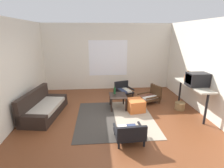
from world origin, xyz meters
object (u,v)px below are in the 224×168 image
at_px(couch, 43,108).
at_px(crt_television, 197,79).
at_px(coffee_table, 118,98).
at_px(armchair_corner, 151,95).
at_px(ottoman_orange, 135,105).
at_px(console_shelf, 193,87).
at_px(glass_bottle, 115,91).
at_px(armchair_striped_foreground, 130,133).
at_px(armchair_by_window, 123,89).
at_px(clay_vase, 187,77).
at_px(wicker_basket, 180,106).

distance_m(couch, crt_television, 4.49).
distance_m(coffee_table, armchair_corner, 1.29).
bearing_deg(armchair_corner, ottoman_orange, -135.42).
relative_size(console_shelf, glass_bottle, 6.32).
distance_m(armchair_striped_foreground, ottoman_orange, 1.63).
relative_size(coffee_table, armchair_striped_foreground, 0.95).
relative_size(couch, crt_television, 3.34).
relative_size(armchair_by_window, console_shelf, 0.46).
xyz_separation_m(coffee_table, armchair_corner, (1.22, 0.42, -0.11)).
xyz_separation_m(armchair_by_window, clay_vase, (1.79, -1.34, 0.78)).
bearing_deg(armchair_by_window, armchair_corner, -42.76).
height_order(armchair_by_window, armchair_corner, armchair_corner).
distance_m(armchair_by_window, clay_vase, 2.37).
bearing_deg(armchair_by_window, glass_bottle, -112.80).
xyz_separation_m(coffee_table, glass_bottle, (-0.09, 0.14, 0.19)).
xyz_separation_m(armchair_corner, console_shelf, (0.93, -0.91, 0.55)).
bearing_deg(coffee_table, couch, -172.35).
bearing_deg(couch, crt_television, -4.71).
distance_m(armchair_by_window, ottoman_orange, 1.50).
xyz_separation_m(armchair_by_window, glass_bottle, (-0.45, -1.08, 0.32)).
bearing_deg(ottoman_orange, armchair_corner, 44.58).
relative_size(couch, wicker_basket, 5.98).
height_order(couch, armchair_striped_foreground, couch).
bearing_deg(armchair_striped_foreground, couch, 146.08).
distance_m(armchair_striped_foreground, glass_bottle, 2.00).
xyz_separation_m(crt_television, glass_bottle, (-2.24, 0.80, -0.54)).
height_order(couch, ottoman_orange, couch).
height_order(armchair_corner, wicker_basket, armchair_corner).
distance_m(armchair_by_window, armchair_striped_foreground, 3.07).
bearing_deg(clay_vase, couch, -177.71).
relative_size(coffee_table, glass_bottle, 2.52).
xyz_separation_m(ottoman_orange, wicker_basket, (1.43, -0.00, -0.07)).
relative_size(armchair_striped_foreground, crt_television, 1.22).
distance_m(crt_television, clay_vase, 0.54).
bearing_deg(glass_bottle, ottoman_orange, -34.72).
height_order(coffee_table, armchair_striped_foreground, armchair_striped_foreground).
relative_size(armchair_by_window, armchair_corner, 0.93).
bearing_deg(coffee_table, crt_television, -17.15).
xyz_separation_m(crt_television, clay_vase, (0.00, 0.54, -0.08)).
xyz_separation_m(coffee_table, console_shelf, (2.15, -0.49, 0.44)).
height_order(ottoman_orange, console_shelf, console_shelf).
bearing_deg(glass_bottle, console_shelf, -15.63).
bearing_deg(armchair_by_window, ottoman_orange, -84.38).
bearing_deg(crt_television, coffee_table, 162.85).
distance_m(coffee_table, armchair_by_window, 1.27).
bearing_deg(clay_vase, armchair_striped_foreground, -140.99).
xyz_separation_m(console_shelf, wicker_basket, (-0.22, 0.21, -0.67)).
xyz_separation_m(armchair_by_window, armchair_corner, (0.86, -0.79, 0.02)).
bearing_deg(coffee_table, glass_bottle, 123.42).
height_order(couch, clay_vase, clay_vase).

